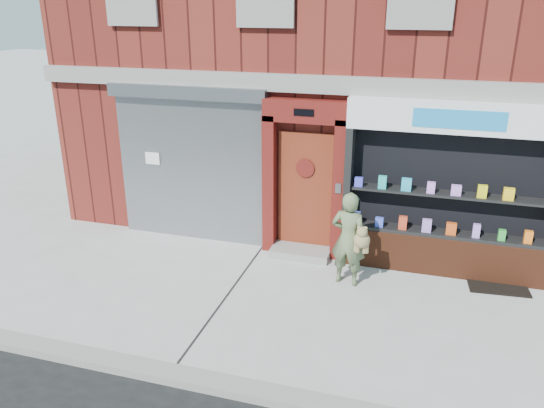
% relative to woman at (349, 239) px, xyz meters
% --- Properties ---
extents(ground, '(80.00, 80.00, 0.00)m').
position_rel_woman_xyz_m(ground, '(-0.25, -0.93, -0.81)').
color(ground, '#9E9E99').
rests_on(ground, ground).
extents(curb, '(60.00, 0.30, 0.12)m').
position_rel_woman_xyz_m(curb, '(-0.25, -3.08, -0.75)').
color(curb, gray).
rests_on(curb, ground).
extents(building, '(12.00, 8.16, 8.00)m').
position_rel_woman_xyz_m(building, '(-0.25, 5.06, 3.19)').
color(building, '#571814').
rests_on(building, ground).
extents(shutter_bay, '(3.10, 0.30, 3.04)m').
position_rel_woman_xyz_m(shutter_bay, '(-3.25, 1.00, 0.90)').
color(shutter_bay, gray).
rests_on(shutter_bay, ground).
extents(red_door_bay, '(1.52, 0.58, 2.90)m').
position_rel_woman_xyz_m(red_door_bay, '(-1.00, 0.93, 0.64)').
color(red_door_bay, '#5A130F').
rests_on(red_door_bay, ground).
extents(pharmacy_bay, '(3.50, 0.41, 3.00)m').
position_rel_woman_xyz_m(pharmacy_bay, '(1.50, 0.88, 0.56)').
color(pharmacy_bay, '#582714').
rests_on(pharmacy_bay, ground).
extents(woman, '(0.69, 0.49, 1.62)m').
position_rel_woman_xyz_m(woman, '(0.00, 0.00, 0.00)').
color(woman, '#5C6C47').
rests_on(woman, ground).
extents(doormat, '(1.01, 0.75, 0.02)m').
position_rel_woman_xyz_m(doormat, '(2.44, 0.62, -0.80)').
color(doormat, black).
rests_on(doormat, ground).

